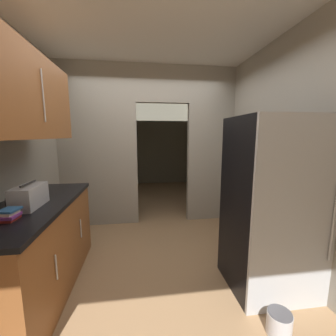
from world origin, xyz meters
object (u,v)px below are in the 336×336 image
(refrigerator, at_px, (271,206))
(boombox, at_px, (29,196))
(book_stack, at_px, (9,215))
(paint_can, at_px, (279,323))

(refrigerator, relative_size, boombox, 4.74)
(refrigerator, xyz_separation_m, boombox, (-2.28, 0.12, 0.15))
(book_stack, distance_m, paint_can, 2.26)
(refrigerator, distance_m, boombox, 2.29)
(paint_can, bearing_deg, refrigerator, 66.83)
(refrigerator, bearing_deg, paint_can, -113.17)
(boombox, xyz_separation_m, paint_can, (2.06, -0.65, -0.93))
(boombox, bearing_deg, book_stack, -89.97)
(refrigerator, distance_m, paint_can, 0.97)
(refrigerator, bearing_deg, book_stack, -175.37)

